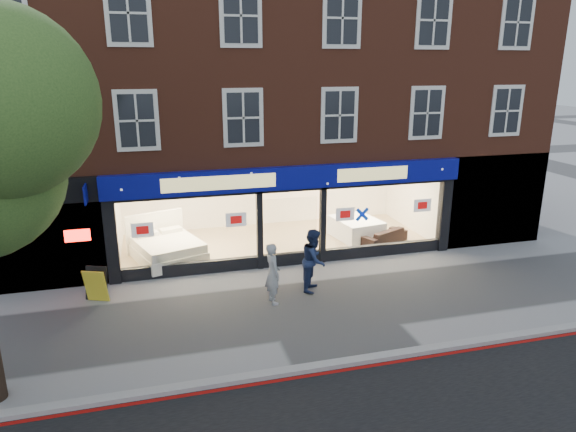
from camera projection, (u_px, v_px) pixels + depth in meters
name	position (u px, v px, depth m)	size (l,w,h in m)	color
ground	(321.00, 305.00, 14.00)	(120.00, 120.00, 0.00)	gray
kerb_line	(367.00, 367.00, 11.13)	(60.00, 0.10, 0.01)	#8C0A07
kerb_stone	(364.00, 359.00, 11.30)	(60.00, 0.25, 0.12)	gray
showroom_floor	(276.00, 242.00, 18.84)	(11.00, 4.50, 0.10)	tan
building	(263.00, 54.00, 18.52)	(19.00, 8.26, 10.30)	brown
display_bed	(167.00, 248.00, 16.96)	(2.62, 2.88, 1.35)	white
bedside_table	(152.00, 248.00, 17.24)	(0.45, 0.45, 0.55)	brown
mattress_stack	(356.00, 228.00, 19.03)	(1.72, 2.04, 0.72)	white
sofa	(384.00, 236.00, 18.48)	(1.85, 0.72, 0.54)	black
a_board	(96.00, 285.00, 14.11)	(0.63, 0.41, 0.97)	gold
pedestrian_grey	(273.00, 273.00, 13.91)	(0.63, 0.41, 1.72)	#96999D
pedestrian_blue	(314.00, 260.00, 14.71)	(0.89, 0.69, 1.83)	#1A2549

